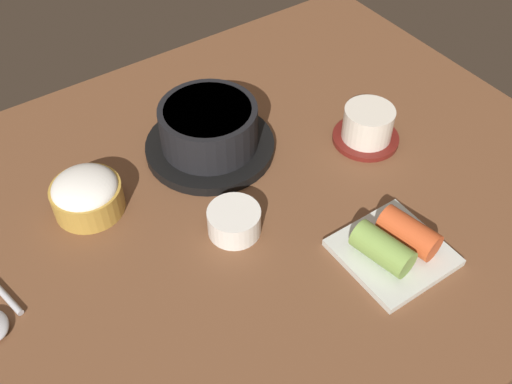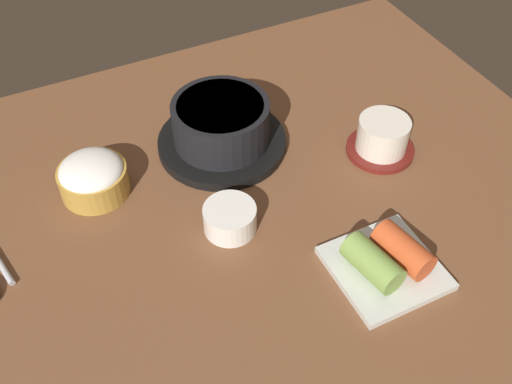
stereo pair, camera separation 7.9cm
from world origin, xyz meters
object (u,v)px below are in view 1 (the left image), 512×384
at_px(stone_pot, 209,131).
at_px(banchan_cup_center, 234,221).
at_px(kimchi_plate, 394,246).
at_px(tea_cup_with_saucer, 370,128).
at_px(rice_bowl, 86,194).

relative_size(stone_pot, banchan_cup_center, 2.74).
distance_m(banchan_cup_center, kimchi_plate, 0.20).
bearing_deg(tea_cup_with_saucer, banchan_cup_center, -172.83).
relative_size(tea_cup_with_saucer, banchan_cup_center, 1.44).
xyz_separation_m(stone_pot, kimchi_plate, (0.09, -0.30, -0.02)).
height_order(rice_bowl, banchan_cup_center, rice_bowl).
relative_size(rice_bowl, kimchi_plate, 0.75).
relative_size(tea_cup_with_saucer, kimchi_plate, 0.80).
bearing_deg(rice_bowl, banchan_cup_center, -45.60).
height_order(tea_cup_with_saucer, kimchi_plate, tea_cup_with_saucer).
distance_m(rice_bowl, banchan_cup_center, 0.20).
bearing_deg(stone_pot, tea_cup_with_saucer, -29.83).
xyz_separation_m(tea_cup_with_saucer, banchan_cup_center, (-0.26, -0.03, -0.01)).
height_order(stone_pot, kimchi_plate, stone_pot).
xyz_separation_m(banchan_cup_center, kimchi_plate, (0.14, -0.15, -0.00)).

